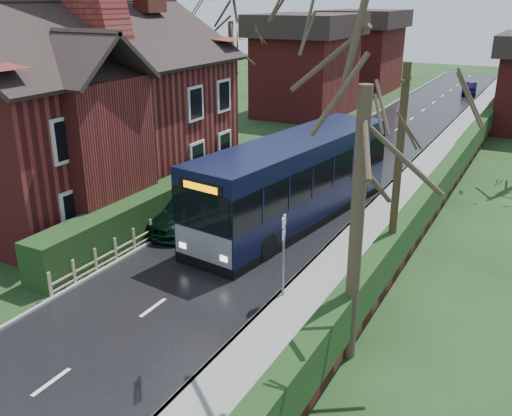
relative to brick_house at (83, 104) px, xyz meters
The scene contains 17 objects.
ground 10.87m from the brick_house, 28.67° to the right, with size 140.00×140.00×0.00m, color #29471E.
road 11.07m from the brick_house, 30.89° to the left, with size 6.00×100.00×0.02m, color black.
pavement 14.64m from the brick_house, 21.92° to the left, with size 2.50×100.00×0.14m, color slate.
kerb_right 13.59m from the brick_house, 23.91° to the left, with size 0.12×100.00×0.14m, color gray.
kerb_left 8.85m from the brick_house, 42.59° to the left, with size 0.12×100.00×0.10m, color gray.
front_hedge 6.02m from the brick_house, ahead, with size 1.20×16.00×1.60m, color black.
picket_fence 6.83m from the brick_house, ahead, with size 0.10×16.00×0.90m, color tan, non-canonical shape.
right_wall_hedge 15.80m from the brick_house, 19.77° to the left, with size 0.60×50.00×1.80m.
brick_house is the anchor object (origin of this frame).
bus 10.03m from the brick_house, ahead, with size 4.20×11.77×3.50m.
car_silver 7.64m from the brick_house, 27.22° to the left, with size 1.56×3.87×1.32m, color #A1A1A6.
car_green 6.95m from the brick_house, ahead, with size 1.89×4.65×1.35m, color black.
car_distant 41.14m from the brick_house, 74.81° to the left, with size 1.25×3.59×1.18m, color black.
bus_stop_sign 12.97m from the brick_house, 20.27° to the right, with size 0.18×0.42×2.78m.
telegraph_pole 14.67m from the brick_house, ahead, with size 0.24×0.91×7.08m.
tree_right_near 16.32m from the brick_house, 23.09° to the right, with size 4.65×4.65×10.03m.
tree_house_side 13.68m from the brick_house, 90.71° to the left, with size 4.64×4.64×10.55m.
Camera 1 is at (9.81, -13.82, 8.83)m, focal length 40.00 mm.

